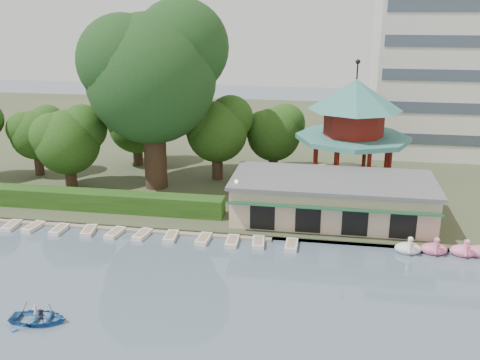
% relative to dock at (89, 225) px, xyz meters
% --- Properties ---
extents(ground_plane, '(220.00, 220.00, 0.00)m').
position_rel_dock_xyz_m(ground_plane, '(12.00, -17.20, -0.12)').
color(ground_plane, slate).
rests_on(ground_plane, ground).
extents(shore, '(220.00, 70.00, 0.40)m').
position_rel_dock_xyz_m(shore, '(12.00, 34.80, 0.08)').
color(shore, '#424930').
rests_on(shore, ground).
extents(embankment, '(220.00, 0.60, 0.30)m').
position_rel_dock_xyz_m(embankment, '(12.00, 0.10, 0.03)').
color(embankment, gray).
rests_on(embankment, ground).
extents(dock, '(34.00, 1.60, 0.24)m').
position_rel_dock_xyz_m(dock, '(0.00, 0.00, 0.00)').
color(dock, gray).
rests_on(dock, ground).
extents(boathouse, '(18.60, 9.39, 3.90)m').
position_rel_dock_xyz_m(boathouse, '(22.00, 4.77, 2.25)').
color(boathouse, '#C7AD94').
rests_on(boathouse, shore).
extents(pavilion, '(12.40, 12.40, 13.50)m').
position_rel_dock_xyz_m(pavilion, '(24.00, 14.80, 7.36)').
color(pavilion, '#C7AD94').
rests_on(pavilion, shore).
extents(hedge, '(30.00, 2.00, 1.80)m').
position_rel_dock_xyz_m(hedge, '(-3.00, 3.30, 1.18)').
color(hedge, '#254A15').
rests_on(hedge, shore).
extents(lamp_post, '(0.36, 0.36, 4.28)m').
position_rel_dock_xyz_m(lamp_post, '(13.50, 1.80, 3.22)').
color(lamp_post, black).
rests_on(lamp_post, shore).
extents(big_tree, '(14.83, 13.82, 19.91)m').
position_rel_dock_xyz_m(big_tree, '(3.18, 11.02, 13.08)').
color(big_tree, '#3A281C').
rests_on(big_tree, shore).
extents(small_trees, '(39.69, 16.93, 9.52)m').
position_rel_dock_xyz_m(small_trees, '(-0.96, 14.18, 5.80)').
color(small_trees, '#3A281C').
rests_on(small_trees, shore).
extents(moored_rowboats, '(35.12, 2.74, 0.36)m').
position_rel_dock_xyz_m(moored_rowboats, '(1.84, -1.38, 0.06)').
color(moored_rowboats, silver).
rests_on(moored_rowboats, ground).
extents(rowboat_with_passengers, '(5.47, 4.15, 2.01)m').
position_rel_dock_xyz_m(rowboat_with_passengers, '(3.59, -15.35, 0.41)').
color(rowboat_with_passengers, '#2665AF').
rests_on(rowboat_with_passengers, ground).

